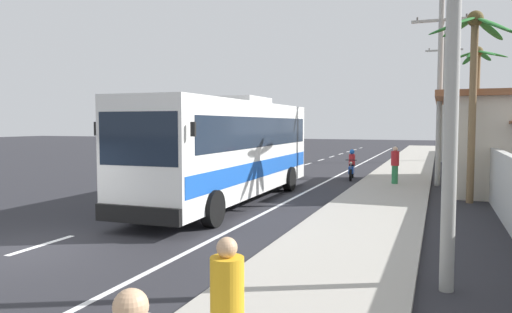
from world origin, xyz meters
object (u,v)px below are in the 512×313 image
(motorcycle_beside_bus, at_px, (352,167))
(palm_second, at_px, (474,61))
(coach_bus_foreground, at_px, (231,147))
(pedestrian_near_kerb, at_px, (227,307))
(utility_pole_far, at_px, (443,94))
(palm_nearest, at_px, (477,88))
(pedestrian_far_walk, at_px, (395,164))
(utility_pole_mid, at_px, (440,79))

(motorcycle_beside_bus, relative_size, palm_second, 0.29)
(coach_bus_foreground, relative_size, pedestrian_near_kerb, 7.65)
(pedestrian_near_kerb, height_order, utility_pole_far, utility_pole_far)
(coach_bus_foreground, bearing_deg, palm_nearest, 54.83)
(pedestrian_far_walk, xyz_separation_m, palm_second, (2.93, -3.69, 4.08))
(coach_bus_foreground, xyz_separation_m, pedestrian_near_kerb, (5.06, -11.43, -1.09))
(motorcycle_beside_bus, relative_size, pedestrian_near_kerb, 1.27)
(utility_pole_far, height_order, palm_nearest, utility_pole_far)
(coach_bus_foreground, distance_m, utility_pole_mid, 10.74)
(motorcycle_beside_bus, distance_m, pedestrian_far_walk, 3.21)
(pedestrian_far_walk, relative_size, utility_pole_far, 0.18)
(utility_pole_mid, distance_m, palm_second, 4.82)
(pedestrian_near_kerb, height_order, pedestrian_far_walk, pedestrian_far_walk)
(pedestrian_far_walk, bearing_deg, utility_pole_mid, 127.73)
(motorcycle_beside_bus, relative_size, palm_nearest, 0.28)
(coach_bus_foreground, relative_size, utility_pole_far, 1.23)
(utility_pole_far, relative_size, palm_nearest, 1.38)
(motorcycle_beside_bus, bearing_deg, pedestrian_near_kerb, -83.94)
(utility_pole_mid, relative_size, palm_second, 1.37)
(motorcycle_beside_bus, relative_size, utility_pole_mid, 0.21)
(pedestrian_far_walk, relative_size, palm_second, 0.25)
(motorcycle_beside_bus, relative_size, utility_pole_far, 0.20)
(pedestrian_near_kerb, xyz_separation_m, utility_pole_far, (2.21, 33.78, 4.12))
(motorcycle_beside_bus, distance_m, pedestrian_near_kerb, 20.28)
(utility_pole_mid, xyz_separation_m, utility_pole_far, (0.21, 14.79, 0.17))
(palm_second, bearing_deg, palm_nearest, 85.67)
(pedestrian_far_walk, height_order, utility_pole_mid, utility_pole_mid)
(motorcycle_beside_bus, height_order, palm_second, palm_second)
(utility_pole_mid, distance_m, palm_nearest, 5.43)
(motorcycle_beside_bus, height_order, utility_pole_mid, utility_pole_mid)
(utility_pole_mid, xyz_separation_m, palm_second, (1.12, -4.68, 0.21))
(motorcycle_beside_bus, distance_m, palm_second, 9.06)
(pedestrian_far_walk, bearing_deg, motorcycle_beside_bus, -123.82)
(utility_pole_far, xyz_separation_m, palm_second, (0.91, -19.47, 0.04))
(utility_pole_mid, height_order, palm_nearest, utility_pole_mid)
(pedestrian_near_kerb, height_order, utility_pole_mid, utility_pole_mid)
(pedestrian_far_walk, relative_size, utility_pole_mid, 0.18)
(palm_second, bearing_deg, pedestrian_near_kerb, -102.31)
(utility_pole_far, bearing_deg, utility_pole_mid, -90.81)
(palm_nearest, height_order, palm_second, palm_nearest)
(utility_pole_mid, xyz_separation_m, palm_nearest, (1.86, 5.10, -0.08))
(motorcycle_beside_bus, relative_size, pedestrian_far_walk, 1.16)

